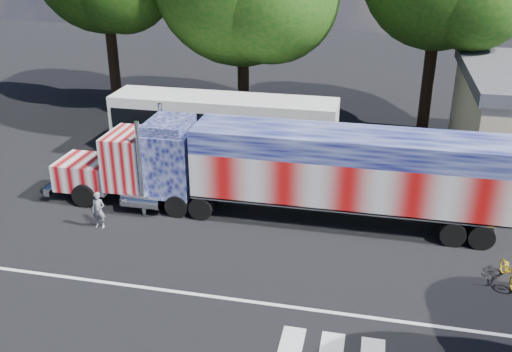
% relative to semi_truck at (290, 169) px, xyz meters
% --- Properties ---
extents(ground, '(100.00, 100.00, 0.00)m').
position_rel_semi_truck_xyz_m(ground, '(-1.38, -3.38, -2.19)').
color(ground, black).
extents(lane_markings, '(30.00, 2.67, 0.01)m').
position_rel_semi_truck_xyz_m(lane_markings, '(0.33, -7.15, -2.18)').
color(lane_markings, silver).
rests_on(lane_markings, ground).
extents(semi_truck, '(19.96, 3.15, 4.25)m').
position_rel_semi_truck_xyz_m(semi_truck, '(0.00, 0.00, 0.00)').
color(semi_truck, black).
rests_on(semi_truck, ground).
extents(coach_bus, '(11.78, 2.74, 3.43)m').
position_rel_semi_truck_xyz_m(coach_bus, '(-4.44, 5.67, -0.41)').
color(coach_bus, white).
rests_on(coach_bus, ground).
extents(woman, '(0.57, 0.38, 1.56)m').
position_rel_semi_truck_xyz_m(woman, '(-7.50, -2.70, -1.41)').
color(woman, slate).
rests_on(woman, ground).
extents(bicycle, '(0.81, 1.72, 0.87)m').
position_rel_semi_truck_xyz_m(bicycle, '(8.32, -3.30, -1.76)').
color(bicycle, gold).
rests_on(bicycle, ground).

